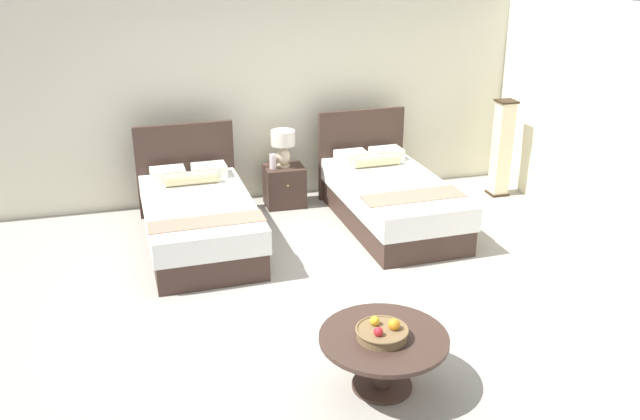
{
  "coord_description": "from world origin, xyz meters",
  "views": [
    {
      "loc": [
        -1.68,
        -5.65,
        3.25
      ],
      "look_at": [
        -0.02,
        0.41,
        0.7
      ],
      "focal_mm": 38.04,
      "sensor_mm": 36.0,
      "label": 1
    }
  ],
  "objects_px": {
    "bed_near_window": "(198,218)",
    "coffee_table": "(383,348)",
    "fruit_bowl": "(382,332)",
    "table_lamp": "(283,144)",
    "bed_near_corner": "(390,199)",
    "nightstand": "(284,186)",
    "vase": "(273,161)",
    "floor_lamp_corner": "(502,149)"
  },
  "relations": [
    {
      "from": "coffee_table",
      "to": "vase",
      "type": "bearing_deg",
      "value": 90.59
    },
    {
      "from": "bed_near_window",
      "to": "floor_lamp_corner",
      "type": "distance_m",
      "value": 4.11
    },
    {
      "from": "floor_lamp_corner",
      "to": "table_lamp",
      "type": "bearing_deg",
      "value": 172.0
    },
    {
      "from": "bed_near_window",
      "to": "bed_near_corner",
      "type": "xyz_separation_m",
      "value": [
        2.29,
        -0.0,
        0.01
      ]
    },
    {
      "from": "table_lamp",
      "to": "bed_near_corner",
      "type": "bearing_deg",
      "value": -41.15
    },
    {
      "from": "bed_near_window",
      "to": "nightstand",
      "type": "bearing_deg",
      "value": 38.19
    },
    {
      "from": "bed_near_window",
      "to": "floor_lamp_corner",
      "type": "bearing_deg",
      "value": 7.78
    },
    {
      "from": "bed_near_window",
      "to": "fruit_bowl",
      "type": "xyz_separation_m",
      "value": [
        1.06,
        -3.04,
        0.19
      ]
    },
    {
      "from": "table_lamp",
      "to": "coffee_table",
      "type": "height_order",
      "value": "table_lamp"
    },
    {
      "from": "table_lamp",
      "to": "vase",
      "type": "bearing_deg",
      "value": -158.15
    },
    {
      "from": "bed_near_corner",
      "to": "floor_lamp_corner",
      "type": "distance_m",
      "value": 1.88
    },
    {
      "from": "nightstand",
      "to": "table_lamp",
      "type": "bearing_deg",
      "value": 90.0
    },
    {
      "from": "vase",
      "to": "coffee_table",
      "type": "bearing_deg",
      "value": -89.41
    },
    {
      "from": "table_lamp",
      "to": "coffee_table",
      "type": "distance_m",
      "value": 4.01
    },
    {
      "from": "bed_near_window",
      "to": "nightstand",
      "type": "xyz_separation_m",
      "value": [
        1.19,
        0.94,
        -0.05
      ]
    },
    {
      "from": "fruit_bowl",
      "to": "nightstand",
      "type": "bearing_deg",
      "value": 88.11
    },
    {
      "from": "bed_near_window",
      "to": "fruit_bowl",
      "type": "relative_size",
      "value": 5.42
    },
    {
      "from": "bed_near_corner",
      "to": "floor_lamp_corner",
      "type": "xyz_separation_m",
      "value": [
        1.77,
        0.55,
        0.32
      ]
    },
    {
      "from": "coffee_table",
      "to": "floor_lamp_corner",
      "type": "distance_m",
      "value": 4.66
    },
    {
      "from": "bed_near_window",
      "to": "floor_lamp_corner",
      "type": "relative_size",
      "value": 1.69
    },
    {
      "from": "nightstand",
      "to": "floor_lamp_corner",
      "type": "height_order",
      "value": "floor_lamp_corner"
    },
    {
      "from": "table_lamp",
      "to": "fruit_bowl",
      "type": "bearing_deg",
      "value": -91.88
    },
    {
      "from": "bed_near_window",
      "to": "coffee_table",
      "type": "height_order",
      "value": "bed_near_window"
    },
    {
      "from": "floor_lamp_corner",
      "to": "bed_near_window",
      "type": "bearing_deg",
      "value": -172.22
    },
    {
      "from": "bed_near_window",
      "to": "bed_near_corner",
      "type": "height_order",
      "value": "bed_near_corner"
    },
    {
      "from": "floor_lamp_corner",
      "to": "vase",
      "type": "bearing_deg",
      "value": 173.51
    },
    {
      "from": "fruit_bowl",
      "to": "floor_lamp_corner",
      "type": "relative_size",
      "value": 0.31
    },
    {
      "from": "bed_near_corner",
      "to": "coffee_table",
      "type": "height_order",
      "value": "bed_near_corner"
    },
    {
      "from": "nightstand",
      "to": "vase",
      "type": "bearing_deg",
      "value": -165.04
    },
    {
      "from": "bed_near_window",
      "to": "vase",
      "type": "height_order",
      "value": "bed_near_window"
    },
    {
      "from": "nightstand",
      "to": "coffee_table",
      "type": "xyz_separation_m",
      "value": [
        -0.11,
        -3.96,
        0.09
      ]
    },
    {
      "from": "bed_near_window",
      "to": "table_lamp",
      "type": "xyz_separation_m",
      "value": [
        1.19,
        0.96,
        0.5
      ]
    },
    {
      "from": "fruit_bowl",
      "to": "coffee_table",
      "type": "bearing_deg",
      "value": 38.65
    },
    {
      "from": "fruit_bowl",
      "to": "floor_lamp_corner",
      "type": "height_order",
      "value": "floor_lamp_corner"
    },
    {
      "from": "vase",
      "to": "coffee_table",
      "type": "height_order",
      "value": "vase"
    },
    {
      "from": "vase",
      "to": "fruit_bowl",
      "type": "xyz_separation_m",
      "value": [
        0.02,
        -3.94,
        -0.11
      ]
    },
    {
      "from": "table_lamp",
      "to": "fruit_bowl",
      "type": "xyz_separation_m",
      "value": [
        -0.13,
        -4.0,
        -0.31
      ]
    },
    {
      "from": "nightstand",
      "to": "floor_lamp_corner",
      "type": "distance_m",
      "value": 2.92
    },
    {
      "from": "fruit_bowl",
      "to": "floor_lamp_corner",
      "type": "bearing_deg",
      "value": 50.15
    },
    {
      "from": "bed_near_corner",
      "to": "table_lamp",
      "type": "bearing_deg",
      "value": 138.85
    },
    {
      "from": "table_lamp",
      "to": "floor_lamp_corner",
      "type": "height_order",
      "value": "floor_lamp_corner"
    },
    {
      "from": "vase",
      "to": "fruit_bowl",
      "type": "height_order",
      "value": "vase"
    }
  ]
}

